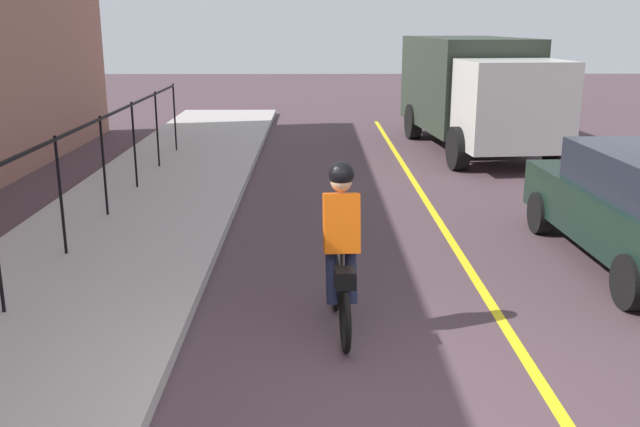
{
  "coord_description": "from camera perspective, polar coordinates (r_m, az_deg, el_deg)",
  "views": [
    {
      "loc": [
        -5.06,
        0.46,
        3.16
      ],
      "look_at": [
        2.86,
        0.39,
        1.0
      ],
      "focal_mm": 39.46,
      "sensor_mm": 36.0,
      "label": 1
    }
  ],
  "objects": [
    {
      "name": "lane_line_centre",
      "position": [
        6.32,
        19.33,
        -15.72
      ],
      "size": [
        36.0,
        0.12,
        0.01
      ],
      "primitive_type": "cube",
      "color": "yellow",
      "rests_on": "ground"
    },
    {
      "name": "box_truck_background",
      "position": [
        18.35,
        12.46,
        9.88
      ],
      "size": [
        6.89,
        3.02,
        2.78
      ],
      "rotation": [
        0.0,
        0.0,
        3.23
      ],
      "color": "#293228",
      "rests_on": "ground"
    },
    {
      "name": "cyclist_lead",
      "position": [
        7.2,
        1.71,
        -2.96
      ],
      "size": [
        1.71,
        0.38,
        1.83
      ],
      "rotation": [
        0.0,
        0.0,
        0.06
      ],
      "color": "black",
      "rests_on": "ground"
    },
    {
      "name": "ground_plane",
      "position": [
        5.99,
        4.12,
        -16.66
      ],
      "size": [
        80.0,
        80.0,
        0.0
      ],
      "primitive_type": "plane",
      "color": "#48353B"
    }
  ]
}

